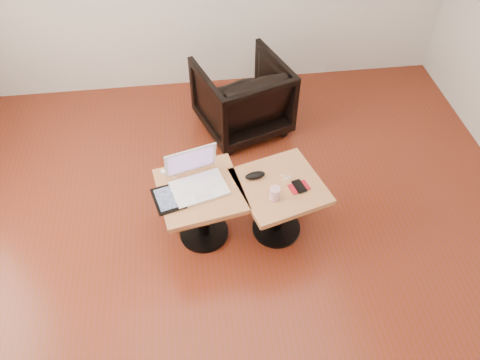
{
  "coord_description": "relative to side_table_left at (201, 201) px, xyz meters",
  "views": [
    {
      "loc": [
        -0.26,
        -1.82,
        2.84
      ],
      "look_at": [
        0.01,
        0.3,
        0.55
      ],
      "focal_mm": 35.0,
      "sensor_mm": 36.0,
      "label": 1
    }
  ],
  "objects": [
    {
      "name": "armchair",
      "position": [
        0.44,
        1.2,
        -0.04
      ],
      "size": [
        0.91,
        0.92,
        0.66
      ],
      "primitive_type": "imported",
      "rotation": [
        0.0,
        0.0,
        3.48
      ],
      "color": "black",
      "rests_on": "ground"
    },
    {
      "name": "phone_on_sleeve",
      "position": [
        0.66,
        -0.07,
        0.13
      ],
      "size": [
        0.15,
        0.13,
        0.02
      ],
      "rotation": [
        0.0,
        0.0,
        0.28
      ],
      "color": "#890804",
      "rests_on": "side_table_right"
    },
    {
      "name": "side_table_left",
      "position": [
        0.0,
        0.0,
        0.0
      ],
      "size": [
        0.64,
        0.64,
        0.5
      ],
      "rotation": [
        0.0,
        0.0,
        0.18
      ],
      "color": "black",
      "rests_on": "ground"
    },
    {
      "name": "laptop",
      "position": [
        -0.02,
        0.04,
        0.18
      ],
      "size": [
        0.43,
        0.39,
        0.26
      ],
      "rotation": [
        0.0,
        0.0,
        0.27
      ],
      "color": "white",
      "rests_on": "side_table_left"
    },
    {
      "name": "glasses_case",
      "position": [
        0.38,
        0.06,
        0.15
      ],
      "size": [
        0.15,
        0.08,
        0.04
      ],
      "primitive_type": "ellipsoid",
      "rotation": [
        0.0,
        0.0,
        0.16
      ],
      "color": "black",
      "rests_on": "side_table_right"
    },
    {
      "name": "earbuds_tangle",
      "position": [
        0.6,
        0.02,
        0.13
      ],
      "size": [
        0.08,
        0.05,
        0.01
      ],
      "color": "white",
      "rests_on": "side_table_right"
    },
    {
      "name": "tablet",
      "position": [
        -0.21,
        -0.07,
        0.13
      ],
      "size": [
        0.24,
        0.28,
        0.02
      ],
      "rotation": [
        0.0,
        0.0,
        0.26
      ],
      "color": "black",
      "rests_on": "side_table_left"
    },
    {
      "name": "room_shell",
      "position": [
        0.26,
        -0.3,
        0.97
      ],
      "size": [
        4.52,
        4.52,
        2.71
      ],
      "color": "maroon",
      "rests_on": "ground"
    },
    {
      "name": "striped_cup",
      "position": [
        0.48,
        -0.14,
        0.17
      ],
      "size": [
        0.08,
        0.08,
        0.09
      ],
      "primitive_type": "cylinder",
      "rotation": [
        0.0,
        0.0,
        -0.13
      ],
      "color": "#D4638B",
      "rests_on": "side_table_right"
    },
    {
      "name": "charging_adapter",
      "position": [
        -0.24,
        0.18,
        0.14
      ],
      "size": [
        0.04,
        0.04,
        0.02
      ],
      "primitive_type": "cube",
      "rotation": [
        0.0,
        0.0,
        -0.21
      ],
      "color": "white",
      "rests_on": "side_table_left"
    },
    {
      "name": "side_table_right",
      "position": [
        0.54,
        -0.03,
        0.0
      ],
      "size": [
        0.68,
        0.68,
        0.5
      ],
      "rotation": [
        0.0,
        0.0,
        0.28
      ],
      "color": "black",
      "rests_on": "ground"
    }
  ]
}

